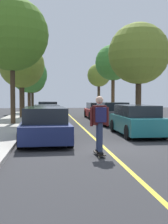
% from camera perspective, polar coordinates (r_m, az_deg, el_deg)
% --- Properties ---
extents(ground, '(80.00, 80.00, 0.00)m').
position_cam_1_polar(ground, '(10.35, 4.21, -7.12)').
color(ground, '#2D2D30').
extents(center_line, '(0.12, 39.20, 0.01)m').
position_cam_1_polar(center_line, '(14.25, 1.18, -4.35)').
color(center_line, gold).
rests_on(center_line, ground).
extents(parked_car_left_nearest, '(2.07, 4.63, 1.39)m').
position_cam_1_polar(parked_car_left_nearest, '(11.95, -7.61, -2.45)').
color(parked_car_left_nearest, navy).
rests_on(parked_car_left_nearest, ground).
extents(parked_car_left_near, '(1.91, 4.13, 1.32)m').
position_cam_1_polar(parked_car_left_near, '(18.39, -7.26, -0.69)').
color(parked_car_left_near, '#196066').
rests_on(parked_car_left_near, ground).
extents(parked_car_left_far, '(1.95, 4.61, 1.41)m').
position_cam_1_polar(parked_car_left_far, '(25.61, -7.09, 0.38)').
color(parked_car_left_far, '#38383D').
rests_on(parked_car_left_far, ground).
extents(parked_car_right_nearest, '(1.82, 4.28, 1.42)m').
position_cam_1_polar(parked_car_right_nearest, '(14.09, 10.13, -1.59)').
color(parked_car_right_nearest, '#196066').
rests_on(parked_car_right_nearest, ground).
extents(parked_car_right_near, '(1.92, 4.70, 1.47)m').
position_cam_1_polar(parked_car_right_near, '(19.61, 5.32, -0.28)').
color(parked_car_right_near, '#38383D').
rests_on(parked_car_right_near, ground).
extents(parked_car_right_far, '(1.95, 4.29, 1.34)m').
position_cam_1_polar(parked_car_right_far, '(25.09, 2.68, 0.29)').
color(parked_car_right_far, maroon).
rests_on(parked_car_right_far, ground).
extents(street_tree_left_nearest, '(4.53, 4.53, 7.83)m').
position_cam_1_polar(street_tree_left_nearest, '(19.36, -13.77, 14.40)').
color(street_tree_left_nearest, '#3D2D1E').
rests_on(street_tree_left_nearest, sidewalk_left).
extents(street_tree_left_near, '(3.77, 3.77, 6.20)m').
position_cam_1_polar(street_tree_left_near, '(25.13, -12.00, 8.82)').
color(street_tree_left_near, '#3D2D1E').
rests_on(street_tree_left_near, sidewalk_left).
extents(street_tree_left_far, '(4.05, 4.05, 6.21)m').
position_cam_1_polar(street_tree_left_far, '(33.69, -10.61, 7.10)').
color(street_tree_left_far, '#3D2D1E').
rests_on(street_tree_left_far, sidewalk_left).
extents(street_tree_left_farthest, '(3.49, 3.49, 5.71)m').
position_cam_1_polar(street_tree_left_farthest, '(39.85, -9.99, 6.12)').
color(street_tree_left_farthest, '#3D2D1E').
rests_on(street_tree_left_farthest, sidewalk_left).
extents(street_tree_right_nearest, '(4.25, 4.25, 6.82)m').
position_cam_1_polar(street_tree_right_nearest, '(21.14, 10.57, 11.03)').
color(street_tree_right_nearest, '#3D2D1E').
rests_on(street_tree_right_nearest, sidewalk_right).
extents(street_tree_right_near, '(3.49, 3.49, 6.79)m').
position_cam_1_polar(street_tree_right_near, '(29.22, 5.66, 9.46)').
color(street_tree_right_near, '#4C3823').
rests_on(street_tree_right_near, sidewalk_right).
extents(street_tree_right_far, '(2.91, 2.91, 5.90)m').
position_cam_1_polar(street_tree_right_far, '(37.39, 2.89, 7.08)').
color(street_tree_right_far, '#3D2D1E').
rests_on(street_tree_right_far, sidewalk_right).
extents(skateboard, '(0.27, 0.85, 0.10)m').
position_cam_1_polar(skateboard, '(9.07, 2.99, -7.98)').
color(skateboard, black).
rests_on(skateboard, ground).
extents(skateboarder, '(0.58, 0.70, 1.73)m').
position_cam_1_polar(skateboarder, '(8.91, 3.05, -1.69)').
color(skateboarder, black).
rests_on(skateboarder, skateboard).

